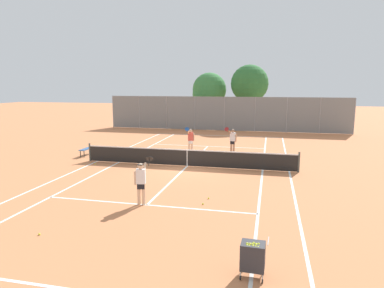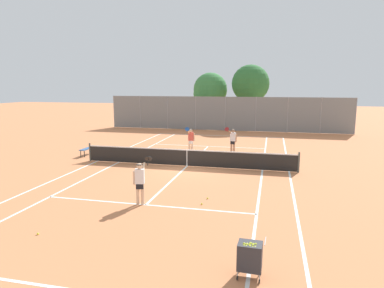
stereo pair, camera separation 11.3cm
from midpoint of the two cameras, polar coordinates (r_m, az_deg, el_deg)
ground_plane at (r=19.10m, az=-0.67°, el=-3.72°), size 120.00×120.00×0.00m
court_line_markings at (r=19.10m, az=-0.67°, el=-3.71°), size 11.10×23.90×0.01m
tennis_net at (r=18.99m, az=-0.67°, el=-2.22°), size 12.00×0.10×1.07m
ball_cart at (r=8.52m, az=10.01°, el=-17.91°), size 0.65×0.52×0.96m
player_near_side at (r=13.06m, az=-8.42°, el=-6.05°), size 0.56×0.82×1.77m
player_far_left at (r=22.67m, az=-0.07°, el=0.83°), size 0.51×0.85×1.77m
player_far_right at (r=22.66m, az=6.95°, el=0.76°), size 0.77×0.71×1.77m
loose_tennis_ball_0 at (r=11.65m, az=-24.05°, el=-13.50°), size 0.07×0.07×0.07m
loose_tennis_ball_1 at (r=21.30m, az=-11.16°, el=-2.39°), size 0.07×0.07×0.07m
loose_tennis_ball_2 at (r=13.77m, az=2.85°, el=-9.00°), size 0.07×0.07×0.07m
loose_tennis_ball_3 at (r=13.15m, az=1.89°, el=-9.93°), size 0.07×0.07×0.07m
loose_tennis_ball_4 at (r=20.27m, az=-15.65°, el=-3.20°), size 0.07×0.07×0.07m
loose_tennis_ball_5 at (r=20.63m, az=2.92°, el=-2.61°), size 0.07×0.07×0.07m
courtside_bench at (r=22.98m, az=-16.86°, el=-0.78°), size 0.36×1.50×0.47m
back_fence at (r=33.86m, az=5.65°, el=5.05°), size 23.80×0.08×3.35m
tree_behind_left at (r=37.83m, az=2.95°, el=8.84°), size 3.68×3.68×5.79m
tree_behind_right at (r=36.81m, az=9.85°, el=9.77°), size 3.92×3.92×6.56m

